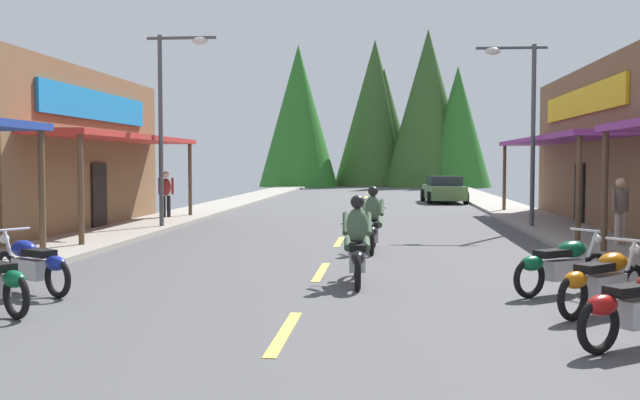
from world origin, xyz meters
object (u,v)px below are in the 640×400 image
Objects in this scene: rider_cruising_trailing at (373,224)px; parked_car_curbside at (444,190)px; streetlamp_left at (171,103)px; streetlamp_right at (522,108)px; motorcycle_parked_right_3 at (562,264)px; rider_cruising_lead at (357,247)px; motorcycle_parked_right_2 at (603,280)px; motorcycle_parked_left_3 at (32,264)px; pedestrian_waiting at (620,208)px; pedestrian_browsing at (166,192)px.

rider_cruising_trailing is 21.56m from parked_car_curbside.
streetlamp_right is (10.97, 1.06, -0.16)m from streetlamp_left.
streetlamp_left reaches higher than motorcycle_parked_right_3.
streetlamp_left is 12.02m from rider_cruising_lead.
rider_cruising_trailing is at bearing -126.49° from streetlamp_right.
streetlamp_right reaches higher than motorcycle_parked_right_2.
motorcycle_parked_left_3 is 1.07× the size of pedestrian_waiting.
streetlamp_right is 2.72× the size of rider_cruising_trailing.
parked_car_curbside is at bearing 59.05° from streetlamp_left.
pedestrian_waiting is at bearing -117.15° from motorcycle_parked_left_3.
motorcycle_parked_right_3 is (9.59, -10.40, -3.51)m from streetlamp_left.
pedestrian_waiting is at bearing 29.35° from motorcycle_parked_right_2.
motorcycle_parked_left_3 is (-8.60, -0.72, 0.00)m from motorcycle_parked_right_3.
parked_car_curbside is (-2.69, 20.36, -0.34)m from pedestrian_waiting.
motorcycle_parked_right_3 is 6.19m from rider_cruising_trailing.
motorcycle_parked_right_3 is 6.89m from pedestrian_waiting.
pedestrian_waiting is (6.00, 0.94, 0.37)m from rider_cruising_trailing.
rider_cruising_trailing is 6.08m from pedestrian_waiting.
pedestrian_browsing is 16.76m from parked_car_curbside.
motorcycle_parked_left_3 is (1.00, -11.11, -3.51)m from streetlamp_left.
streetlamp_left is 2.85× the size of rider_cruising_lead.
motorcycle_parked_right_2 is at bearing -125.17° from rider_cruising_lead.
rider_cruising_trailing is 11.67m from pedestrian_browsing.
pedestrian_browsing is 1.03× the size of pedestrian_waiting.
streetlamp_left is at bearing 29.53° from rider_cruising_lead.
rider_cruising_trailing is (5.43, 6.03, 0.17)m from motorcycle_parked_left_3.
streetlamp_right is 13.46m from motorcycle_parked_right_2.
pedestrian_waiting is at bearing -80.58° from rider_cruising_trailing.
pedestrian_browsing reaches higher than parked_car_curbside.
motorcycle_parked_left_3 is 0.43× the size of parked_car_curbside.
streetlamp_left reaches higher than streetlamp_right.
pedestrian_waiting is (13.75, -7.76, -0.03)m from pedestrian_browsing.
pedestrian_waiting reaches higher than motorcycle_parked_right_3.
parked_car_curbside reaches higher than motorcycle_parked_right_3.
motorcycle_parked_left_3 is 5.44m from rider_cruising_lead.
streetlamp_right is at bearing 5.51° from streetlamp_left.
streetlamp_right reaches higher than rider_cruising_trailing.
streetlamp_right is 1.32× the size of parked_car_curbside.
streetlamp_right is at bearing -18.45° from pedestrian_waiting.
pedestrian_waiting reaches higher than parked_car_curbside.
motorcycle_parked_left_3 is at bearing 138.48° from rider_cruising_trailing.
pedestrian_browsing is 0.41× the size of parked_car_curbside.
pedestrian_waiting reaches higher than rider_cruising_trailing.
motorcycle_parked_left_3 is 14.93m from pedestrian_browsing.
rider_cruising_lead reaches higher than motorcycle_parked_right_3.
motorcycle_parked_left_3 is 1.04× the size of pedestrian_browsing.
pedestrian_browsing is at bearing 26.35° from rider_cruising_lead.
pedestrian_browsing reaches higher than pedestrian_waiting.
parked_car_curbside is (11.05, 12.60, -0.37)m from pedestrian_browsing.
streetlamp_right is 3.52× the size of motorcycle_parked_right_2.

